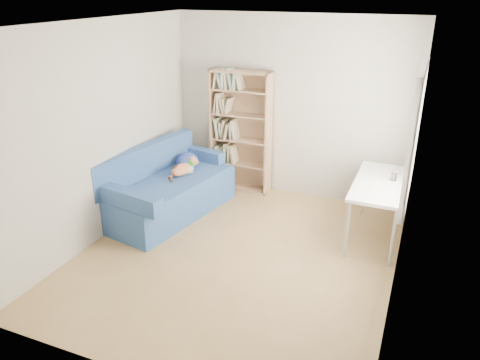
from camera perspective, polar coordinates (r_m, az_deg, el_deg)
name	(u,v)px	position (r m, az deg, el deg)	size (l,w,h in m)	color
ground	(237,255)	(5.57, -0.36, -9.13)	(4.00, 4.00, 0.00)	#9A7545
room_shell	(247,120)	(4.90, 0.82, 7.27)	(3.54, 4.04, 2.62)	silver
sofa	(167,189)	(6.48, -8.92, -1.13)	(1.24, 2.06, 0.94)	navy
bookshelf	(241,136)	(7.03, 0.10, 5.33)	(0.91, 0.28, 1.82)	tan
desk	(380,187)	(5.89, 16.68, -0.83)	(0.60, 1.32, 0.75)	white
pen_cup	(394,176)	(5.95, 18.25, 0.46)	(0.08, 0.08, 0.15)	white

